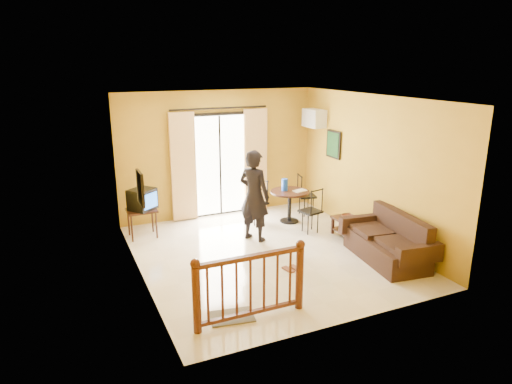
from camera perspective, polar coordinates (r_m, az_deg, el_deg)
name	(u,v)px	position (r m, az deg, el deg)	size (l,w,h in m)	color
ground	(267,254)	(8.42, 1.35, -7.70)	(5.00, 5.00, 0.00)	beige
room_shell	(267,163)	(7.89, 1.43, 3.69)	(5.00, 5.00, 5.00)	white
balcony_door	(220,164)	(10.20, -4.50, 3.51)	(2.25, 0.14, 2.46)	black
tv_table	(142,213)	(9.31, -14.10, -2.58)	(0.57, 0.48, 0.57)	black
television	(142,199)	(9.22, -14.01, -0.88)	(0.62, 0.61, 0.42)	black
picture_left	(141,188)	(7.09, -14.24, 0.47)	(0.05, 0.42, 0.52)	black
dining_table	(290,198)	(9.89, 4.23, -0.70)	(0.84, 0.84, 0.70)	black
water_jug	(285,185)	(9.84, 3.61, 0.91)	(0.14, 0.14, 0.26)	blue
serving_tray	(300,191)	(9.85, 5.50, 0.16)	(0.28, 0.18, 0.02)	beige
dining_chairs	(291,223)	(9.97, 4.38, -3.88)	(1.77, 1.47, 0.95)	black
air_conditioner	(314,118)	(10.50, 7.24, 9.13)	(0.31, 0.60, 0.40)	white
botanical_print	(334,144)	(10.10, 9.67, 5.89)	(0.05, 0.50, 0.60)	black
coffee_table	(351,226)	(9.22, 11.84, -4.23)	(0.47, 0.84, 0.38)	black
bowl	(347,216)	(9.29, 11.30, -2.99)	(0.22, 0.22, 0.07)	brown
sofa	(389,243)	(8.40, 16.28, -6.14)	(1.00, 1.83, 0.83)	black
standing_person	(254,196)	(8.78, -0.24, -0.47)	(0.65, 0.43, 1.79)	black
stair_balustrade	(250,282)	(6.19, -0.69, -11.16)	(1.63, 0.13, 1.04)	#471E0F
doormat	(232,317)	(6.51, -3.04, -15.29)	(0.60, 0.40, 0.02)	#595347
sandals	(292,269)	(7.83, 4.52, -9.55)	(0.28, 0.26, 0.03)	brown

